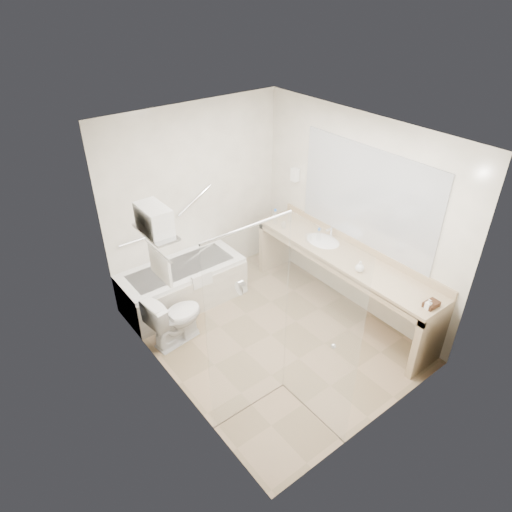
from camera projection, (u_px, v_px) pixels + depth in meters
floor at (271, 335)px, 5.62m from camera, size 3.20×3.20×0.00m
ceiling at (275, 135)px, 4.28m from camera, size 2.60×3.20×0.10m
wall_back at (196, 198)px, 6.02m from camera, size 2.60×0.10×2.50m
wall_front at (392, 326)px, 3.88m from camera, size 2.60×0.10×2.50m
wall_left at (166, 292)px, 4.28m from camera, size 0.10×3.20×2.50m
wall_right at (354, 215)px, 5.62m from camera, size 0.10×3.20×2.50m
bathtub at (183, 284)px, 6.04m from camera, size 1.60×0.73×0.59m
grab_bar_short at (134, 241)px, 5.66m from camera, size 0.40×0.03×0.03m
grab_bar_long at (194, 200)px, 5.97m from camera, size 0.53×0.03×0.33m
shower_enclosure at (284, 330)px, 4.10m from camera, size 0.96×0.91×2.11m
towel_shelf at (155, 227)px, 4.31m from camera, size 0.24×0.55×0.81m
vanity_counter at (343, 269)px, 5.71m from camera, size 0.55×2.70×0.95m
sink at (323, 243)px, 5.89m from camera, size 0.40×0.52×0.14m
faucet at (332, 232)px, 5.91m from camera, size 0.03×0.03×0.14m
mirror at (366, 197)px, 5.36m from camera, size 0.02×2.00×1.20m
hairdryer_unit at (295, 175)px, 6.19m from camera, size 0.08×0.10×0.18m
toilet at (175, 318)px, 5.37m from camera, size 0.73×0.47×0.68m
amenity_basket at (431, 304)px, 4.72m from camera, size 0.17×0.12×0.06m
soap_bottle_a at (428, 307)px, 4.69m from camera, size 0.06×0.12×0.05m
soap_bottle_b at (360, 267)px, 5.26m from camera, size 0.13×0.15×0.11m
water_bottle_left at (319, 236)px, 5.79m from camera, size 0.06×0.06×0.21m
water_bottle_mid at (290, 217)px, 6.26m from camera, size 0.05×0.05×0.17m
water_bottle_right at (275, 217)px, 6.24m from camera, size 0.06×0.06×0.21m
drinking_glass_near at (284, 225)px, 6.15m from camera, size 0.08×0.08×0.08m
drinking_glass_far at (308, 238)px, 5.84m from camera, size 0.10×0.10×0.10m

